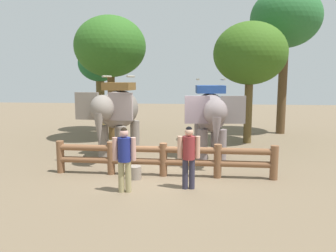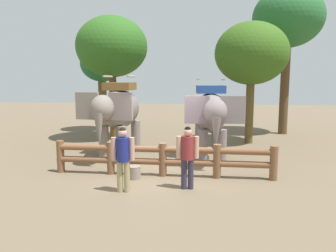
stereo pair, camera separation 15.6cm
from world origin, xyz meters
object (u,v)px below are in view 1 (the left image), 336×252
object	(u,v)px
tree_deep_back	(100,66)
tourist_man_in_blue	(124,155)
tree_far_left	(286,20)
tree_far_right	(110,47)
elephant_near_left	(117,111)
log_fence	(163,157)
feed_bucket	(135,172)
tourist_woman_in_black	(189,153)
tree_back_center	(250,54)
elephant_center	(210,114)

from	to	relation	value
tree_deep_back	tourist_man_in_blue	bearing A→B (deg)	-69.17
tree_far_left	tree_far_right	world-z (taller)	tree_far_left
elephant_near_left	log_fence	bearing A→B (deg)	-49.82
feed_bucket	elephant_near_left	bearing A→B (deg)	114.02
tourist_woman_in_black	tree_far_right	size ratio (longest dim) A/B	0.29
tree_deep_back	feed_bucket	distance (m)	10.58
tourist_woman_in_black	tree_back_center	distance (m)	8.06
elephant_center	tree_back_center	xyz separation A→B (m)	(1.83, 3.47, 2.45)
elephant_center	tree_far_right	bearing A→B (deg)	143.09
tree_deep_back	feed_bucket	world-z (taller)	tree_deep_back
tree_far_left	tourist_man_in_blue	bearing A→B (deg)	-121.36
tourist_man_in_blue	tree_back_center	world-z (taller)	tree_back_center
log_fence	tourist_woman_in_black	distance (m)	1.48
elephant_near_left	feed_bucket	bearing A→B (deg)	-65.98
elephant_center	tree_back_center	world-z (taller)	tree_back_center
tree_far_right	tree_deep_back	xyz separation A→B (m)	(-1.44, 2.72, -0.77)
tree_deep_back	tree_far_left	bearing A→B (deg)	0.67
tourist_man_in_blue	feed_bucket	size ratio (longest dim) A/B	4.49
tree_back_center	feed_bucket	xyz separation A→B (m)	(-4.14, -6.25, -3.97)
tree_back_center	tree_far_left	bearing A→B (deg)	53.78
tourist_woman_in_black	tree_far_right	distance (m)	9.02
elephant_near_left	tree_deep_back	bearing A→B (deg)	113.16
tree_back_center	feed_bucket	size ratio (longest dim) A/B	14.29
tourist_woman_in_black	tree_far_right	world-z (taller)	tree_far_right
tree_deep_back	elephant_center	bearing A→B (deg)	-45.37
tourist_woman_in_black	feed_bucket	bearing A→B (deg)	155.99
tree_deep_back	tree_back_center	bearing A→B (deg)	-19.59
feed_bucket	tree_far_right	bearing A→B (deg)	111.46
tourist_woman_in_black	feed_bucket	distance (m)	2.00
tourist_woman_in_black	tree_back_center	size ratio (longest dim) A/B	0.31
tree_back_center	tree_deep_back	distance (m)	8.61
elephant_center	tree_far_left	bearing A→B (deg)	58.08
tourist_woman_in_black	tourist_man_in_blue	size ratio (longest dim) A/B	0.99
tree_far_left	tree_deep_back	world-z (taller)	tree_far_left
tree_far_right	feed_bucket	bearing A→B (deg)	-68.54
tourist_woman_in_black	tree_far_left	bearing A→B (deg)	64.94
tree_back_center	tree_far_right	distance (m)	6.68
elephant_near_left	tree_far_right	bearing A→B (deg)	109.27
tree_back_center	tree_far_right	world-z (taller)	tree_far_right
tourist_woman_in_black	tree_deep_back	size ratio (longest dim) A/B	0.35
tree_far_left	tree_back_center	size ratio (longest dim) A/B	1.39
tree_deep_back	log_fence	bearing A→B (deg)	-61.30
tourist_man_in_blue	tree_far_right	world-z (taller)	tree_far_right
elephant_center	tourist_woman_in_black	xyz separation A→B (m)	(-0.64, -3.52, -0.70)
elephant_near_left	tourist_man_in_blue	size ratio (longest dim) A/B	2.10
tree_far_left	feed_bucket	size ratio (longest dim) A/B	19.94
elephant_near_left	feed_bucket	xyz separation A→B (m)	(1.29, -2.91, -1.58)
elephant_center	feed_bucket	xyz separation A→B (m)	(-2.31, -2.78, -1.52)
feed_bucket	tourist_man_in_blue	bearing A→B (deg)	-91.25
elephant_near_left	tree_back_center	distance (m)	6.82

